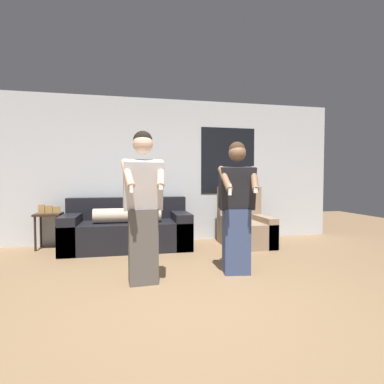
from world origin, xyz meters
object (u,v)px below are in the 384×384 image
(side_table, at_px, (49,219))
(person_right, at_px, (237,207))
(armchair, at_px, (245,227))
(person_left, at_px, (143,207))
(couch, at_px, (128,230))

(side_table, xyz_separation_m, person_right, (2.67, -1.93, 0.33))
(armchair, relative_size, side_table, 1.37)
(armchair, bearing_deg, person_left, -138.82)
(side_table, bearing_deg, person_left, -53.92)
(couch, xyz_separation_m, person_right, (1.35, -1.68, 0.52))
(couch, relative_size, person_left, 1.21)
(person_left, bearing_deg, person_right, 6.43)
(couch, relative_size, armchair, 2.01)
(couch, distance_m, side_table, 1.36)
(couch, xyz_separation_m, armchair, (2.06, -0.17, 0.00))
(person_left, bearing_deg, armchair, 41.18)
(side_table, height_order, person_right, person_right)
(couch, xyz_separation_m, person_left, (0.18, -1.81, 0.56))
(person_left, relative_size, person_right, 1.04)
(couch, xyz_separation_m, side_table, (-1.32, 0.25, 0.19))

